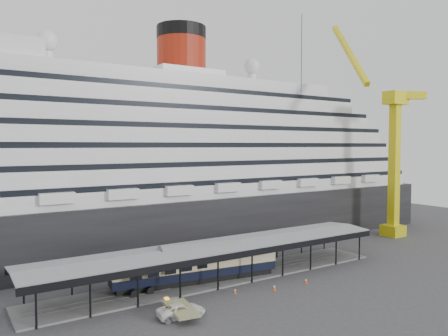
{
  "coord_description": "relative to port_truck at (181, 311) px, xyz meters",
  "views": [
    {
      "loc": [
        -34.27,
        -48.45,
        19.73
      ],
      "look_at": [
        2.73,
        8.0,
        16.19
      ],
      "focal_mm": 35.0,
      "sensor_mm": 36.0,
      "label": 1
    }
  ],
  "objects": [
    {
      "name": "cruise_ship",
      "position": [
        11.53,
        36.74,
        17.57
      ],
      "size": [
        130.0,
        30.0,
        43.9
      ],
      "color": "black",
      "rests_on": "ground"
    },
    {
      "name": "platform_canopy",
      "position": [
        11.49,
        9.74,
        1.58
      ],
      "size": [
        56.0,
        9.18,
        5.3
      ],
      "color": "slate",
      "rests_on": "ground"
    },
    {
      "name": "pullman_carriage",
      "position": [
        7.58,
        9.74,
        2.11
      ],
      "size": [
        24.64,
        6.29,
        24.0
      ],
      "rotation": [
        0.0,
        0.0,
        -0.13
      ],
      "color": "black",
      "rests_on": "ground"
    },
    {
      "name": "traffic_cone_left",
      "position": [
        9.76,
        3.25,
        -0.43
      ],
      "size": [
        0.38,
        0.38,
        0.7
      ],
      "rotation": [
        0.0,
        0.0,
        -0.05
      ],
      "color": "#FA610D",
      "rests_on": "ground"
    },
    {
      "name": "traffic_cone_mid",
      "position": [
        14.94,
        1.37,
        -0.37
      ],
      "size": [
        0.49,
        0.49,
        0.84
      ],
      "rotation": [
        0.0,
        0.0,
        -0.15
      ],
      "color": "#DE530C",
      "rests_on": "ground"
    },
    {
      "name": "crane_yellow",
      "position": [
        58.55,
        15.28,
        19.18
      ],
      "size": [
        23.83,
        18.78,
        47.6
      ],
      "color": "gold",
      "rests_on": "ground"
    },
    {
      "name": "traffic_cone_right",
      "position": [
        20.55,
        1.08,
        -0.37
      ],
      "size": [
        0.53,
        0.53,
        0.83
      ],
      "rotation": [
        0.0,
        0.0,
        -0.29
      ],
      "color": "#F9450D",
      "rests_on": "ground"
    },
    {
      "name": "port_truck",
      "position": [
        0.0,
        0.0,
        0.0
      ],
      "size": [
        5.9,
        3.28,
        1.56
      ],
      "primitive_type": "imported",
      "rotation": [
        0.0,
        0.0,
        1.44
      ],
      "color": "white",
      "rests_on": "ground"
    },
    {
      "name": "ground",
      "position": [
        11.49,
        4.74,
        -0.78
      ],
      "size": [
        200.0,
        200.0,
        0.0
      ],
      "primitive_type": "plane",
      "color": "#373739",
      "rests_on": "ground"
    }
  ]
}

